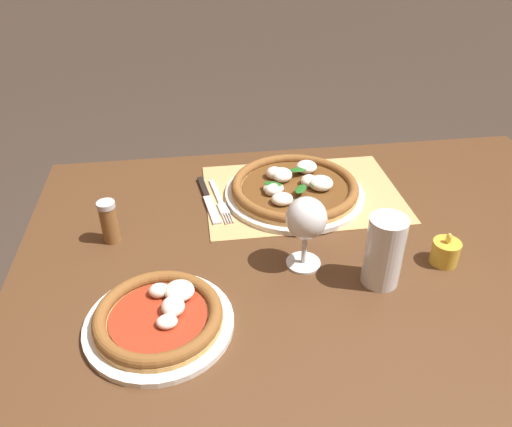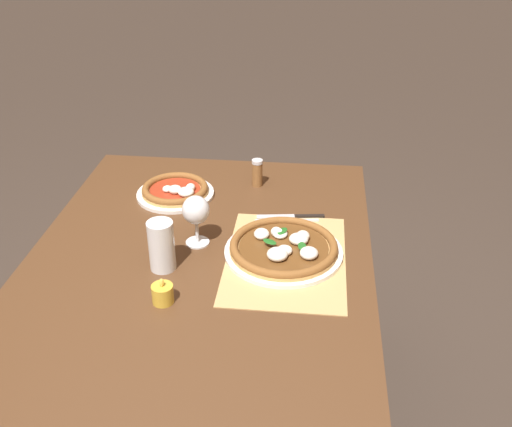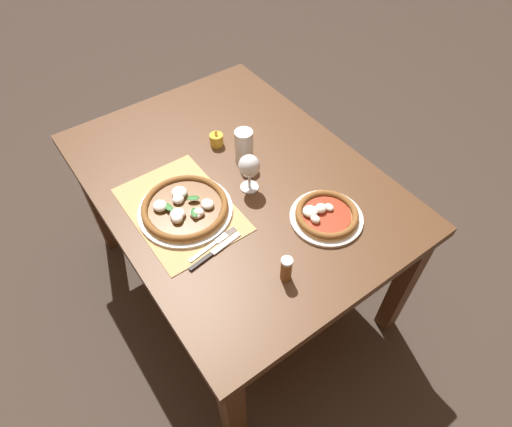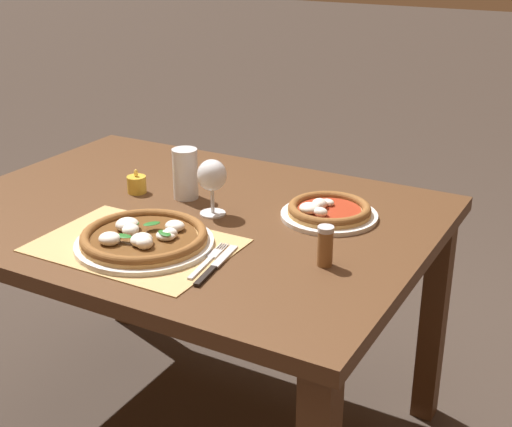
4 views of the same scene
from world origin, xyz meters
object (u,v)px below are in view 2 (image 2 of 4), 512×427
Objects in this scene: pint_glass at (162,247)px; fork at (286,221)px; pizza_far at (176,191)px; pizza_near at (284,248)px; knife at (290,216)px; votive_candle at (163,294)px; pepper_shaker at (257,173)px; wine_glass at (196,212)px.

pint_glass is 0.43m from fork.
pizza_near is at bearing -129.43° from pizza_far.
pint_glass reaches higher than knife.
pint_glass is (-0.42, -0.06, 0.05)m from pizza_far.
votive_candle is (-0.57, -0.10, 0.00)m from pizza_far.
pepper_shaker is at bearing -21.47° from pint_glass.
votive_candle reaches higher than knife.
pint_glass reaches higher than pepper_shaker.
wine_glass is at bearing 120.32° from fork.
pizza_far is at bearing 74.78° from knife.
pizza_far is 0.41m from knife.
pizza_near is 0.21m from knife.
pint_glass is at bearing 152.46° from wine_glass.
wine_glass is 0.30m from votive_candle.
fork is at bearing -59.68° from wine_glass.
votive_candle is at bearing 146.97° from knife.
wine_glass is at bearing -27.54° from pint_glass.
wine_glass is 2.15× the size of votive_candle.
pizza_far is at bearing 24.56° from wine_glass.
pizza_far is 3.62× the size of votive_candle.
fork is 0.52m from votive_candle.
pepper_shaker is (0.67, -0.17, 0.03)m from votive_candle.
pizza_near is 0.27m from wine_glass.
pepper_shaker is (0.11, -0.27, 0.03)m from pizza_far.
pizza_near is 4.71× the size of votive_candle.
pizza_near is 0.50m from pizza_far.
pepper_shaker is (0.53, -0.21, -0.02)m from pint_glass.
pepper_shaker is at bearing -68.05° from pizza_far.
fork is at bearing -48.85° from pint_glass.
pepper_shaker is at bearing -14.20° from votive_candle.
pizza_near is 2.34× the size of pint_glass.
fork is 2.78× the size of votive_candle.
pizza_near is at bearing -73.07° from pint_glass.
votive_candle is (-0.43, 0.29, 0.02)m from fork.
knife is 0.25m from pepper_shaker.
votive_candle is 0.70m from pepper_shaker.
pint_glass is (-0.13, 0.07, -0.04)m from wine_glass.
pint_glass is at bearing 158.53° from pepper_shaker.
votive_candle is (-0.46, 0.30, 0.02)m from knife.
pizza_near is at bearing -97.70° from wine_glass.
fork is 0.03m from knife.
fork is (-0.14, -0.38, -0.01)m from pizza_far.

